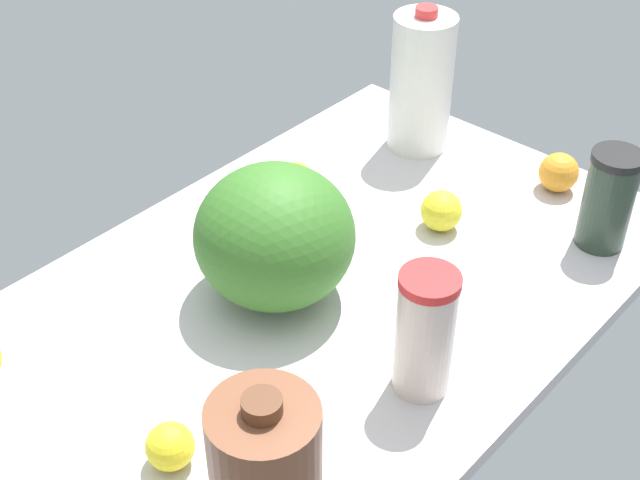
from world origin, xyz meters
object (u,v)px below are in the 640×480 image
(tumbler_cup, at_px, (425,333))
(watermelon, at_px, (275,236))
(milk_jug, at_px, (421,83))
(lemon_by_jug, at_px, (441,211))
(shaker_bottle, at_px, (608,199))
(lemon_near_front, at_px, (296,180))
(lemon_far_back, at_px, (170,446))
(orange_loose, at_px, (559,172))

(tumbler_cup, xyz_separation_m, watermelon, (0.01, 0.29, 0.01))
(milk_jug, bearing_deg, lemon_by_jug, -134.85)
(watermelon, height_order, shaker_bottle, watermelon)
(shaker_bottle, bearing_deg, tumbler_cup, 176.29)
(tumbler_cup, bearing_deg, lemon_near_front, 63.26)
(shaker_bottle, distance_m, lemon_by_jug, 0.28)
(watermelon, xyz_separation_m, shaker_bottle, (0.46, -0.32, -0.02))
(lemon_near_front, bearing_deg, tumbler_cup, -116.74)
(lemon_far_back, bearing_deg, watermelon, 21.90)
(orange_loose, bearing_deg, lemon_far_back, 176.73)
(watermelon, relative_size, lemon_by_jug, 3.44)
(watermelon, relative_size, lemon_far_back, 3.88)
(shaker_bottle, relative_size, lemon_near_front, 2.65)
(lemon_by_jug, bearing_deg, lemon_near_front, 110.29)
(watermelon, relative_size, shaker_bottle, 1.40)
(lemon_far_back, relative_size, orange_loose, 0.88)
(watermelon, distance_m, lemon_by_jug, 0.34)
(watermelon, height_order, orange_loose, watermelon)
(tumbler_cup, height_order, lemon_by_jug, tumbler_cup)
(lemon_near_front, bearing_deg, milk_jug, -11.03)
(shaker_bottle, bearing_deg, watermelon, 145.05)
(tumbler_cup, height_order, milk_jug, milk_jug)
(lemon_far_back, height_order, lemon_near_front, lemon_near_front)
(milk_jug, bearing_deg, tumbler_cup, -142.73)
(lemon_near_front, bearing_deg, shaker_bottle, -63.37)
(lemon_by_jug, relative_size, lemon_far_back, 1.13)
(milk_jug, relative_size, lemon_near_front, 4.31)
(milk_jug, xyz_separation_m, lemon_by_jug, (-0.20, -0.20, -0.10))
(lemon_far_back, bearing_deg, lemon_by_jug, 3.52)
(orange_loose, bearing_deg, tumbler_cup, -169.32)
(watermelon, bearing_deg, shaker_bottle, -34.95)
(lemon_near_front, distance_m, orange_loose, 0.48)
(shaker_bottle, bearing_deg, milk_jug, 83.35)
(watermelon, height_order, lemon_far_back, watermelon)
(shaker_bottle, height_order, lemon_by_jug, shaker_bottle)
(lemon_by_jug, relative_size, orange_loose, 0.99)
(milk_jug, bearing_deg, shaker_bottle, -96.65)
(watermelon, bearing_deg, lemon_near_front, 36.25)
(lemon_near_front, bearing_deg, orange_loose, -45.82)
(lemon_far_back, distance_m, orange_loose, 0.89)
(lemon_near_front, bearing_deg, lemon_far_back, -151.94)
(shaker_bottle, relative_size, lemon_by_jug, 2.45)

